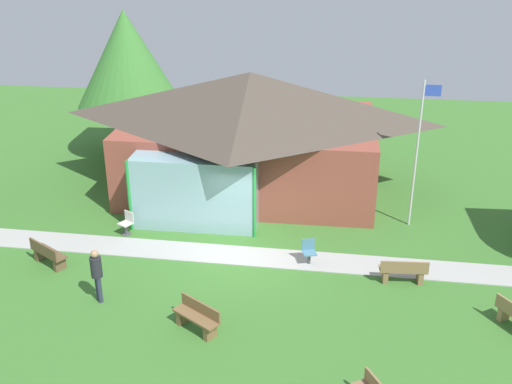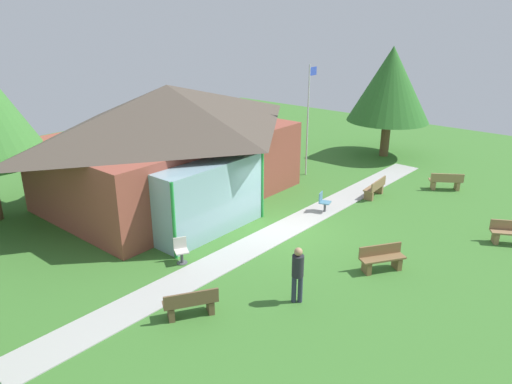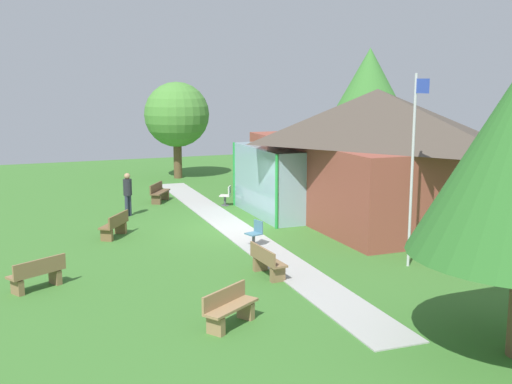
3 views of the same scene
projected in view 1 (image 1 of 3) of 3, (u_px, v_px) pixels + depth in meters
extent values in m
plane|color=#3D752D|center=(240.00, 257.00, 20.87)|extent=(44.00, 44.00, 0.00)
cube|color=brown|center=(251.00, 154.00, 25.86)|extent=(10.29, 6.82, 3.05)
pyramid|color=#4C4238|center=(250.00, 96.00, 24.84)|extent=(11.29, 7.82, 1.98)
cube|color=#8CB2BF|center=(195.00, 193.00, 22.46)|extent=(4.63, 1.20, 2.74)
cylinder|color=green|center=(129.00, 196.00, 22.19)|extent=(0.12, 0.12, 2.74)
cylinder|color=green|center=(254.00, 203.00, 21.65)|extent=(0.12, 0.12, 2.74)
cube|color=#ADADA8|center=(240.00, 256.00, 20.91)|extent=(21.59, 1.77, 0.03)
cylinder|color=silver|center=(416.00, 156.00, 21.99)|extent=(0.08, 0.08, 5.57)
cube|color=blue|center=(433.00, 90.00, 20.98)|extent=(0.60, 0.02, 0.40)
cube|color=brown|center=(196.00, 317.00, 16.90)|extent=(1.49, 1.20, 0.06)
cube|color=brown|center=(210.00, 332.00, 16.67)|extent=(0.36, 0.42, 0.39)
cube|color=brown|center=(183.00, 317.00, 17.34)|extent=(0.36, 0.42, 0.39)
cube|color=brown|center=(201.00, 308.00, 16.95)|extent=(1.28, 0.89, 0.36)
cube|color=olive|center=(403.00, 269.00, 19.23)|extent=(1.52, 0.53, 0.06)
cube|color=olive|center=(385.00, 276.00, 19.36)|extent=(0.18, 0.41, 0.39)
cube|color=olive|center=(420.00, 277.00, 19.30)|extent=(0.18, 0.41, 0.39)
cube|color=olive|center=(405.00, 267.00, 18.97)|extent=(1.50, 0.15, 0.36)
cube|color=#9E7A51|center=(504.00, 314.00, 17.47)|extent=(0.42, 0.36, 0.39)
cube|color=brown|center=(49.00, 253.00, 20.22)|extent=(1.51, 1.17, 0.06)
cube|color=brown|center=(41.00, 254.00, 20.64)|extent=(0.35, 0.42, 0.39)
cube|color=brown|center=(60.00, 265.00, 20.00)|extent=(0.35, 0.42, 0.39)
cube|color=brown|center=(43.00, 249.00, 20.00)|extent=(1.30, 0.85, 0.36)
cube|color=beige|center=(125.00, 224.00, 22.21)|extent=(0.60, 0.60, 0.04)
cube|color=beige|center=(129.00, 216.00, 22.27)|extent=(0.40, 0.25, 0.40)
cylinder|color=#4C4C51|center=(126.00, 229.00, 22.30)|extent=(0.10, 0.10, 0.42)
cylinder|color=#4C4C51|center=(126.00, 234.00, 22.38)|extent=(0.36, 0.36, 0.02)
cube|color=teal|center=(309.00, 253.00, 20.23)|extent=(0.55, 0.55, 0.04)
cube|color=teal|center=(308.00, 244.00, 20.32)|extent=(0.43, 0.16, 0.40)
cylinder|color=#4C4C51|center=(309.00, 259.00, 20.32)|extent=(0.10, 0.10, 0.42)
cylinder|color=#4C4C51|center=(309.00, 264.00, 20.40)|extent=(0.36, 0.36, 0.02)
cylinder|color=#2D3347|center=(98.00, 287.00, 18.33)|extent=(0.14, 0.14, 0.85)
cylinder|color=#2D3347|center=(100.00, 290.00, 18.19)|extent=(0.14, 0.14, 0.85)
cylinder|color=#26262D|center=(96.00, 267.00, 17.96)|extent=(0.34, 0.34, 0.65)
sphere|color=tan|center=(94.00, 254.00, 17.78)|extent=(0.24, 0.24, 0.24)
cylinder|color=brown|center=(133.00, 129.00, 29.91)|extent=(0.53, 0.53, 2.49)
cone|color=#3D7F33|center=(127.00, 58.00, 28.50)|extent=(4.97, 4.97, 4.47)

